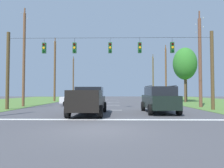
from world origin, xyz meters
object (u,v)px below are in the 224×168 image
at_px(tree_roadside_far_right, 186,68).
at_px(overhead_signal_span, 109,65).
at_px(utility_pole_distant_right, 55,70).
at_px(pickup_truck, 89,101).
at_px(distant_car_crossing_white, 80,99).
at_px(utility_pole_near_left, 153,77).
at_px(utility_pole_far_left, 24,58).
at_px(utility_pole_mid_right, 200,60).
at_px(utility_pole_distant_left, 73,78).
at_px(tree_roadside_right, 185,64).
at_px(utility_pole_far_right, 166,74).
at_px(suv_black, 159,99).

bearing_deg(tree_roadside_far_right, overhead_signal_span, -127.09).
bearing_deg(overhead_signal_span, utility_pole_distant_right, 121.61).
bearing_deg(pickup_truck, distant_car_crossing_white, 103.93).
height_order(utility_pole_near_left, utility_pole_far_left, utility_pole_far_left).
bearing_deg(tree_roadside_far_right, utility_pole_mid_right, -103.58).
bearing_deg(tree_roadside_far_right, utility_pole_far_left, -149.16).
height_order(pickup_truck, utility_pole_distant_left, utility_pole_distant_left).
bearing_deg(utility_pole_mid_right, utility_pole_far_left, 177.71).
xyz_separation_m(utility_pole_near_left, tree_roadside_far_right, (3.28, -12.92, 0.64)).
bearing_deg(utility_pole_distant_right, utility_pole_far_left, -88.71).
distance_m(utility_pole_far_left, tree_roadside_right, 22.35).
height_order(utility_pole_far_left, tree_roadside_far_right, utility_pole_far_left).
height_order(utility_pole_distant_left, tree_roadside_far_right, utility_pole_distant_left).
xyz_separation_m(utility_pole_far_right, tree_roadside_right, (1.71, -4.73, 1.06)).
bearing_deg(tree_roadside_far_right, utility_pole_near_left, 104.25).
xyz_separation_m(overhead_signal_span, tree_roadside_far_right, (12.74, 16.85, 1.72)).
bearing_deg(utility_pole_mid_right, suv_black, -134.49).
height_order(tree_roadside_right, tree_roadside_far_right, tree_roadside_right).
distance_m(utility_pole_mid_right, tree_roadside_far_right, 14.39).
bearing_deg(utility_pole_distant_right, tree_roadside_right, -8.66).
bearing_deg(distant_car_crossing_white, tree_roadside_right, 27.67).
distance_m(overhead_signal_span, tree_roadside_far_right, 21.19).
xyz_separation_m(overhead_signal_span, utility_pole_far_right, (9.38, 17.28, 0.75)).
bearing_deg(pickup_truck, utility_pole_far_left, 137.27).
relative_size(utility_pole_far_left, tree_roadside_right, 1.31).
relative_size(distant_car_crossing_white, tree_roadside_right, 0.53).
distance_m(utility_pole_far_left, utility_pole_distant_right, 12.08).
bearing_deg(utility_pole_mid_right, tree_roadside_right, 79.87).
xyz_separation_m(utility_pole_mid_right, utility_pole_far_left, (-18.76, 0.75, 0.42)).
xyz_separation_m(utility_pole_mid_right, tree_roadside_right, (1.73, 9.67, 0.96)).
bearing_deg(utility_pole_far_left, overhead_signal_span, -21.14).
bearing_deg(utility_pole_far_left, tree_roadside_right, 23.52).
height_order(distant_car_crossing_white, tree_roadside_far_right, tree_roadside_far_right).
bearing_deg(utility_pole_distant_right, utility_pole_far_right, 4.69).
bearing_deg(utility_pole_near_left, distant_car_crossing_white, -117.47).
bearing_deg(utility_pole_near_left, suv_black, -99.68).
bearing_deg(utility_pole_distant_right, distant_car_crossing_white, -60.13).
bearing_deg(utility_pole_mid_right, pickup_truck, -147.69).
relative_size(utility_pole_far_right, utility_pole_distant_left, 0.99).
height_order(utility_pole_far_right, utility_pole_distant_left, utility_pole_distant_left).
distance_m(tree_roadside_right, tree_roadside_far_right, 4.60).
xyz_separation_m(utility_pole_mid_right, utility_pole_distant_right, (-19.03, 12.83, 0.33)).
bearing_deg(utility_pole_near_left, utility_pole_far_right, -90.32).
bearing_deg(tree_roadside_right, suv_black, -115.23).
bearing_deg(pickup_truck, tree_roadside_right, 52.96).
distance_m(distant_car_crossing_white, utility_pole_near_left, 28.34).
bearing_deg(suv_black, utility_pole_distant_left, 112.82).
bearing_deg(suv_black, distant_car_crossing_white, 134.35).
relative_size(utility_pole_mid_right, utility_pole_far_left, 0.93).
bearing_deg(overhead_signal_span, utility_pole_far_right, 61.49).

